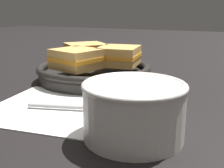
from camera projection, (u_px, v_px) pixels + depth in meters
ground_plane at (108, 108)px, 0.52m from camera, size 4.00×4.00×0.00m
napkin at (63, 108)px, 0.52m from camera, size 0.29×0.25×0.00m
soup_bowl at (134, 107)px, 0.39m from camera, size 0.15×0.15×0.08m
spoon at (88, 108)px, 0.50m from camera, size 0.16×0.06×0.01m
skillet at (94, 72)px, 0.72m from camera, size 0.29×0.40×0.04m
sandwich_near_left at (119, 56)px, 0.70m from camera, size 0.11×0.11×0.05m
sandwich_near_right at (86, 52)px, 0.76m from camera, size 0.14×0.14×0.05m
sandwich_far_left at (77, 59)px, 0.66m from camera, size 0.12×0.12×0.05m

